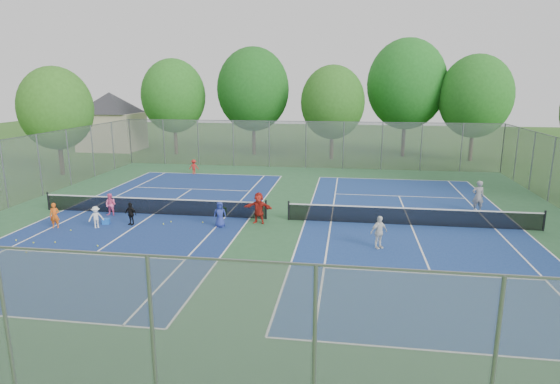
% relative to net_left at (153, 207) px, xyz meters
% --- Properties ---
extents(ground, '(120.00, 120.00, 0.00)m').
position_rel_net_left_xyz_m(ground, '(7.00, 0.00, -0.46)').
color(ground, '#2A551A').
rests_on(ground, ground).
extents(court_pad, '(32.00, 32.00, 0.01)m').
position_rel_net_left_xyz_m(court_pad, '(7.00, 0.00, -0.45)').
color(court_pad, '#2A5934').
rests_on(court_pad, ground).
extents(court_left, '(10.97, 23.77, 0.01)m').
position_rel_net_left_xyz_m(court_left, '(0.00, 0.00, -0.44)').
color(court_left, navy).
rests_on(court_left, court_pad).
extents(court_right, '(10.97, 23.77, 0.01)m').
position_rel_net_left_xyz_m(court_right, '(14.00, 0.00, -0.44)').
color(court_right, navy).
rests_on(court_right, court_pad).
extents(net_left, '(12.87, 0.10, 0.91)m').
position_rel_net_left_xyz_m(net_left, '(0.00, 0.00, 0.00)').
color(net_left, black).
rests_on(net_left, ground).
extents(net_right, '(12.87, 0.10, 0.91)m').
position_rel_net_left_xyz_m(net_right, '(14.00, 0.00, 0.00)').
color(net_right, black).
rests_on(net_right, ground).
extents(fence_north, '(32.00, 0.10, 4.00)m').
position_rel_net_left_xyz_m(fence_north, '(7.00, 16.00, 1.54)').
color(fence_north, gray).
rests_on(fence_north, ground).
extents(fence_south, '(32.00, 0.10, 4.00)m').
position_rel_net_left_xyz_m(fence_south, '(7.00, -16.00, 1.54)').
color(fence_south, gray).
rests_on(fence_south, ground).
extents(fence_west, '(0.10, 32.00, 4.00)m').
position_rel_net_left_xyz_m(fence_west, '(-9.00, 0.00, 1.54)').
color(fence_west, gray).
rests_on(fence_west, ground).
extents(house, '(11.03, 11.03, 7.30)m').
position_rel_net_left_xyz_m(house, '(-15.00, 24.00, 3.76)').
color(house, '#B7A88C').
rests_on(house, ground).
extents(tree_nw, '(6.40, 6.40, 9.58)m').
position_rel_net_left_xyz_m(tree_nw, '(-7.00, 22.00, 5.44)').
color(tree_nw, '#443326').
rests_on(tree_nw, ground).
extents(tree_nl, '(7.20, 7.20, 10.69)m').
position_rel_net_left_xyz_m(tree_nl, '(1.00, 23.00, 6.09)').
color(tree_nl, '#443326').
rests_on(tree_nl, ground).
extents(tree_nc, '(6.00, 6.00, 8.85)m').
position_rel_net_left_xyz_m(tree_nc, '(9.00, 21.00, 4.94)').
color(tree_nc, '#443326').
rests_on(tree_nc, ground).
extents(tree_nr, '(7.60, 7.60, 11.42)m').
position_rel_net_left_xyz_m(tree_nr, '(16.00, 24.00, 6.59)').
color(tree_nr, '#443326').
rests_on(tree_nr, ground).
extents(tree_ne, '(6.60, 6.60, 9.77)m').
position_rel_net_left_xyz_m(tree_ne, '(22.00, 22.00, 5.51)').
color(tree_ne, '#443326').
rests_on(tree_ne, ground).
extents(tree_side_w, '(5.60, 5.60, 8.47)m').
position_rel_net_left_xyz_m(tree_side_w, '(-12.00, 10.00, 4.79)').
color(tree_side_w, '#443326').
rests_on(tree_side_w, ground).
extents(ball_crate, '(0.43, 0.43, 0.30)m').
position_rel_net_left_xyz_m(ball_crate, '(-1.70, -2.13, -0.31)').
color(ball_crate, blue).
rests_on(ball_crate, ground).
extents(ball_hopper, '(0.32, 0.32, 0.48)m').
position_rel_net_left_xyz_m(ball_hopper, '(3.94, 0.32, -0.21)').
color(ball_hopper, '#227F31').
rests_on(ball_hopper, ground).
extents(student_a, '(0.54, 0.44, 1.30)m').
position_rel_net_left_xyz_m(student_a, '(-3.90, -3.11, 0.19)').
color(student_a, '#E55A15').
rests_on(student_a, ground).
extents(student_b, '(0.65, 0.53, 1.26)m').
position_rel_net_left_xyz_m(student_b, '(-2.21, -0.60, 0.17)').
color(student_b, pink).
rests_on(student_b, ground).
extents(student_c, '(0.84, 0.76, 1.13)m').
position_rel_net_left_xyz_m(student_c, '(-1.84, -2.81, 0.11)').
color(student_c, silver).
rests_on(student_c, ground).
extents(student_d, '(0.75, 0.47, 1.19)m').
position_rel_net_left_xyz_m(student_d, '(-0.34, -2.06, 0.14)').
color(student_d, black).
rests_on(student_d, ground).
extents(student_e, '(0.74, 0.59, 1.34)m').
position_rel_net_left_xyz_m(student_e, '(4.32, -1.75, 0.21)').
color(student_e, navy).
rests_on(student_e, ground).
extents(student_f, '(1.58, 0.68, 1.65)m').
position_rel_net_left_xyz_m(student_f, '(6.14, -0.78, 0.37)').
color(student_f, '#A82118').
rests_on(student_f, ground).
extents(child_far_baseline, '(0.82, 0.53, 1.19)m').
position_rel_net_left_xyz_m(child_far_baseline, '(-1.61, 11.73, 0.14)').
color(child_far_baseline, red).
rests_on(child_far_baseline, ground).
extents(instructor, '(0.70, 0.50, 1.82)m').
position_rel_net_left_xyz_m(instructor, '(18.03, 3.24, 0.46)').
color(instructor, gray).
rests_on(instructor, ground).
extents(teen_court_b, '(0.93, 0.80, 1.50)m').
position_rel_net_left_xyz_m(teen_court_b, '(12.13, -3.75, 0.29)').
color(teen_court_b, silver).
rests_on(teen_court_b, ground).
extents(tennis_ball_0, '(0.07, 0.07, 0.07)m').
position_rel_net_left_xyz_m(tennis_ball_0, '(-0.32, -5.44, -0.42)').
color(tennis_ball_0, '#CBEA36').
rests_on(tennis_ball_0, ground).
extents(tennis_ball_1, '(0.07, 0.07, 0.07)m').
position_rel_net_left_xyz_m(tennis_ball_1, '(1.54, -1.37, -0.42)').
color(tennis_ball_1, '#A9C82E').
rests_on(tennis_ball_1, ground).
extents(tennis_ball_2, '(0.07, 0.07, 0.07)m').
position_rel_net_left_xyz_m(tennis_ball_2, '(0.76, -6.23, -0.42)').
color(tennis_ball_2, yellow).
rests_on(tennis_ball_2, ground).
extents(tennis_ball_3, '(0.07, 0.07, 0.07)m').
position_rel_net_left_xyz_m(tennis_ball_3, '(-2.51, -5.27, -0.42)').
color(tennis_ball_3, gold).
rests_on(tennis_ball_3, ground).
extents(tennis_ball_4, '(0.07, 0.07, 0.07)m').
position_rel_net_left_xyz_m(tennis_ball_4, '(1.31, -1.83, -0.42)').
color(tennis_ball_4, '#B9DA32').
rests_on(tennis_ball_4, ground).
extents(tennis_ball_5, '(0.07, 0.07, 0.07)m').
position_rel_net_left_xyz_m(tennis_ball_5, '(-3.45, -5.47, -0.42)').
color(tennis_ball_5, '#B3D732').
rests_on(tennis_ball_5, ground).
extents(tennis_ball_6, '(0.07, 0.07, 0.07)m').
position_rel_net_left_xyz_m(tennis_ball_6, '(-2.94, -6.66, -0.42)').
color(tennis_ball_6, '#B4C82E').
rests_on(tennis_ball_6, ground).
extents(tennis_ball_7, '(0.07, 0.07, 0.07)m').
position_rel_net_left_xyz_m(tennis_ball_7, '(3.23, -1.24, -0.42)').
color(tennis_ball_7, yellow).
rests_on(tennis_ball_7, ground).
extents(tennis_ball_8, '(0.07, 0.07, 0.07)m').
position_rel_net_left_xyz_m(tennis_ball_8, '(-4.48, -5.28, -0.42)').
color(tennis_ball_8, yellow).
rests_on(tennis_ball_8, ground).
extents(tennis_ball_9, '(0.07, 0.07, 0.07)m').
position_rel_net_left_xyz_m(tennis_ball_9, '(-2.83, -3.52, -0.42)').
color(tennis_ball_9, '#D5ED37').
rests_on(tennis_ball_9, ground).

